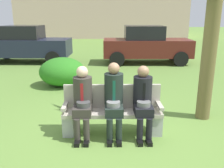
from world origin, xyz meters
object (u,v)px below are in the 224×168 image
Objects in this scene: seated_man_right at (143,98)px; seated_man_left at (83,99)px; seated_man_middle at (114,97)px; park_bench at (112,111)px; parked_car_near at (26,44)px; shrub_near_bench at (62,72)px; parked_car_far at (146,45)px.

seated_man_left is at bearing -179.99° from seated_man_right.
seated_man_middle is at bearing 179.38° from seated_man_right.
parked_car_near reaches higher than park_bench.
park_bench is 3.52m from shrub_near_bench.
seated_man_left reaches higher than park_bench.
shrub_near_bench is 4.84m from parked_car_far.
seated_man_right is at bearing -58.89° from parked_car_near.
seated_man_left is 0.91× the size of shrub_near_bench.
parked_car_far is (5.49, -0.29, 0.00)m from parked_car_near.
parked_car_far is at bearing 72.44° from seated_man_left.
parked_car_near is (-3.85, 7.24, 0.09)m from seated_man_middle.
parked_car_near is (-3.29, 7.25, 0.12)m from seated_man_left.
seated_man_right is at bearing -0.62° from seated_man_middle.
parked_car_far is at bearing 80.87° from seated_man_right.
parked_car_far is at bearing 76.70° from seated_man_middle.
shrub_near_bench is (-0.96, 3.32, -0.27)m from seated_man_left.
seated_man_left is 7.96m from parked_car_near.
parked_car_far reaches higher than seated_man_left.
seated_man_middle is 0.95× the size of shrub_near_bench.
seated_man_middle is 1.05× the size of seated_man_right.
parked_car_near is (-2.33, 3.93, 0.39)m from shrub_near_bench.
seated_man_right is (1.08, 0.00, 0.00)m from seated_man_left.
seated_man_right is 7.05m from parked_car_far.
seated_man_middle is at bearing -103.30° from parked_car_far.
seated_man_middle is 0.53m from seated_man_right.
seated_man_right reaches higher than seated_man_left.
seated_man_right is 0.91× the size of shrub_near_bench.
parked_car_near reaches higher than shrub_near_bench.
park_bench is 0.64m from seated_man_right.
seated_man_right is at bearing -13.45° from park_bench.
parked_car_near is (-4.37, 7.25, 0.12)m from seated_man_right.
park_bench is 0.46× the size of parked_car_far.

